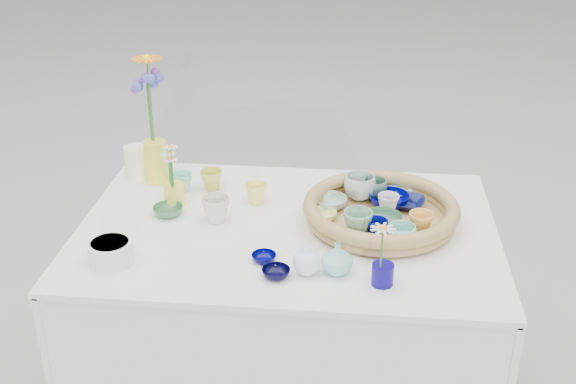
# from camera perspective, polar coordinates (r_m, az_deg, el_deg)

# --- Properties ---
(wicker_tray) EXTENTS (0.47, 0.47, 0.08)m
(wicker_tray) POSITION_cam_1_polar(r_m,az_deg,el_deg) (2.21, 7.33, -1.53)
(wicker_tray) COLOR #8A6443
(wicker_tray) RESTS_ON display_table
(tray_ceramic_0) EXTENTS (0.16, 0.16, 0.04)m
(tray_ceramic_0) POSITION_cam_1_polar(r_m,az_deg,el_deg) (2.28, 7.98, -0.65)
(tray_ceramic_0) COLOR #00006C
(tray_ceramic_0) RESTS_ON wicker_tray
(tray_ceramic_1) EXTENTS (0.14, 0.14, 0.03)m
(tray_ceramic_1) POSITION_cam_1_polar(r_m,az_deg,el_deg) (2.28, 9.33, -0.85)
(tray_ceramic_1) COLOR #0A113F
(tray_ceramic_1) RESTS_ON wicker_tray
(tray_ceramic_2) EXTENTS (0.08, 0.08, 0.07)m
(tray_ceramic_2) POSITION_cam_1_polar(r_m,az_deg,el_deg) (2.13, 10.43, -2.46)
(tray_ceramic_2) COLOR #FBB04A
(tray_ceramic_2) RESTS_ON wicker_tray
(tray_ceramic_3) EXTENTS (0.15, 0.15, 0.04)m
(tray_ceramic_3) POSITION_cam_1_polar(r_m,az_deg,el_deg) (2.16, 7.45, -2.31)
(tray_ceramic_3) COLOR #407556
(tray_ceramic_3) RESTS_ON wicker_tray
(tray_ceramic_4) EXTENTS (0.09, 0.09, 0.08)m
(tray_ceramic_4) POSITION_cam_1_polar(r_m,az_deg,el_deg) (2.09, 5.54, -2.53)
(tray_ceramic_4) COLOR #7FB186
(tray_ceramic_4) RESTS_ON wicker_tray
(tray_ceramic_5) EXTENTS (0.13, 0.13, 0.03)m
(tray_ceramic_5) POSITION_cam_1_polar(r_m,az_deg,el_deg) (2.26, 3.38, -0.83)
(tray_ceramic_5) COLOR #99BAAE
(tray_ceramic_5) RESTS_ON wicker_tray
(tray_ceramic_6) EXTENTS (0.10, 0.10, 0.08)m
(tray_ceramic_6) POSITION_cam_1_polar(r_m,az_deg,el_deg) (2.31, 5.68, 0.39)
(tray_ceramic_6) COLOR #B1CCC0
(tray_ceramic_6) RESTS_ON wicker_tray
(tray_ceramic_7) EXTENTS (0.08, 0.08, 0.06)m
(tray_ceramic_7) POSITION_cam_1_polar(r_m,az_deg,el_deg) (2.23, 7.92, -0.96)
(tray_ceramic_7) COLOR silver
(tray_ceramic_7) RESTS_ON wicker_tray
(tray_ceramic_8) EXTENTS (0.10, 0.10, 0.02)m
(tray_ceramic_8) POSITION_cam_1_polar(r_m,az_deg,el_deg) (2.35, 8.78, -0.06)
(tray_ceramic_8) COLOR #76B6D1
(tray_ceramic_8) RESTS_ON wicker_tray
(tray_ceramic_9) EXTENTS (0.07, 0.07, 0.06)m
(tray_ceramic_9) POSITION_cam_1_polar(r_m,az_deg,el_deg) (2.09, 7.01, -2.92)
(tray_ceramic_9) COLOR #040672
(tray_ceramic_9) RESTS_ON wicker_tray
(tray_ceramic_10) EXTENTS (0.10, 0.10, 0.03)m
(tray_ceramic_10) POSITION_cam_1_polar(r_m,az_deg,el_deg) (2.18, 2.78, -1.87)
(tray_ceramic_10) COLOR #F4F57D
(tray_ceramic_10) RESTS_ON wicker_tray
(tray_ceramic_11) EXTENTS (0.10, 0.10, 0.06)m
(tray_ceramic_11) POSITION_cam_1_polar(r_m,az_deg,el_deg) (2.06, 8.97, -3.45)
(tray_ceramic_11) COLOR #8EE2D4
(tray_ceramic_11) RESTS_ON wicker_tray
(tray_ceramic_12) EXTENTS (0.10, 0.10, 0.06)m
(tray_ceramic_12) POSITION_cam_1_polar(r_m,az_deg,el_deg) (2.32, 6.86, 0.27)
(tray_ceramic_12) COLOR #487661
(tray_ceramic_12) RESTS_ON wicker_tray
(loose_ceramic_0) EXTENTS (0.09, 0.09, 0.07)m
(loose_ceramic_0) POSITION_cam_1_polar(r_m,az_deg,el_deg) (2.41, -6.08, 0.94)
(loose_ceramic_0) COLOR #D0CE48
(loose_ceramic_0) RESTS_ON display_table
(loose_ceramic_1) EXTENTS (0.09, 0.09, 0.07)m
(loose_ceramic_1) POSITION_cam_1_polar(r_m,az_deg,el_deg) (2.31, -2.54, -0.11)
(loose_ceramic_1) COLOR #F6F565
(loose_ceramic_1) RESTS_ON display_table
(loose_ceramic_2) EXTENTS (0.11, 0.11, 0.03)m
(loose_ceramic_2) POSITION_cam_1_polar(r_m,az_deg,el_deg) (2.28, -9.46, -1.47)
(loose_ceramic_2) COLOR #386E42
(loose_ceramic_2) RESTS_ON display_table
(loose_ceramic_3) EXTENTS (0.10, 0.10, 0.08)m
(loose_ceramic_3) POSITION_cam_1_polar(r_m,az_deg,el_deg) (2.21, -5.71, -1.37)
(loose_ceramic_3) COLOR beige
(loose_ceramic_3) RESTS_ON display_table
(loose_ceramic_4) EXTENTS (0.09, 0.09, 0.02)m
(loose_ceramic_4) POSITION_cam_1_polar(r_m,az_deg,el_deg) (2.01, -1.91, -5.21)
(loose_ceramic_4) COLOR #00004E
(loose_ceramic_4) RESTS_ON display_table
(loose_ceramic_5) EXTENTS (0.09, 0.09, 0.06)m
(loose_ceramic_5) POSITION_cam_1_polar(r_m,az_deg,el_deg) (2.42, -8.33, 0.78)
(loose_ceramic_5) COLOR #8BDEC1
(loose_ceramic_5) RESTS_ON display_table
(loose_ceramic_6) EXTENTS (0.09, 0.09, 0.02)m
(loose_ceramic_6) POSITION_cam_1_polar(r_m,az_deg,el_deg) (1.94, -0.96, -6.40)
(loose_ceramic_6) COLOR black
(loose_ceramic_6) RESTS_ON display_table
(fluted_bowl) EXTENTS (0.14, 0.14, 0.06)m
(fluted_bowl) POSITION_cam_1_polar(r_m,az_deg,el_deg) (2.05, -13.84, -4.64)
(fluted_bowl) COLOR silver
(fluted_bowl) RESTS_ON display_table
(bud_vase_paleblue) EXTENTS (0.08, 0.08, 0.11)m
(bud_vase_paleblue) POSITION_cam_1_polar(r_m,az_deg,el_deg) (1.93, 1.50, -5.05)
(bud_vase_paleblue) COLOR white
(bud_vase_paleblue) RESTS_ON display_table
(bud_vase_seafoam) EXTENTS (0.09, 0.09, 0.09)m
(bud_vase_seafoam) POSITION_cam_1_polar(r_m,az_deg,el_deg) (1.95, 3.91, -5.21)
(bud_vase_seafoam) COLOR #82D1C4
(bud_vase_seafoam) RESTS_ON display_table
(bud_vase_cobalt) EXTENTS (0.07, 0.07, 0.06)m
(bud_vase_cobalt) POSITION_cam_1_polar(r_m,az_deg,el_deg) (1.92, 7.48, -6.47)
(bud_vase_cobalt) COLOR #0D0469
(bud_vase_cobalt) RESTS_ON display_table
(single_daisy) EXTENTS (0.09, 0.09, 0.13)m
(single_daisy) POSITION_cam_1_polar(r_m,az_deg,el_deg) (1.86, 7.41, -4.45)
(single_daisy) COLOR silver
(single_daisy) RESTS_ON bud_vase_cobalt
(tall_vase_yellow) EXTENTS (0.10, 0.10, 0.15)m
(tall_vase_yellow) POSITION_cam_1_polar(r_m,az_deg,el_deg) (2.48, -10.38, 2.39)
(tall_vase_yellow) COLOR yellow
(tall_vase_yellow) RESTS_ON display_table
(gerbera) EXTENTS (0.15, 0.15, 0.30)m
(gerbera) POSITION_cam_1_polar(r_m,az_deg,el_deg) (2.42, -10.82, 7.09)
(gerbera) COLOR orange
(gerbera) RESTS_ON tall_vase_yellow
(hydrangea) EXTENTS (0.10, 0.10, 0.28)m
(hydrangea) POSITION_cam_1_polar(r_m,az_deg,el_deg) (2.43, -10.90, 6.21)
(hydrangea) COLOR #4F4FC2
(hydrangea) RESTS_ON tall_vase_yellow
(white_pitcher) EXTENTS (0.14, 0.12, 0.11)m
(white_pitcher) POSITION_cam_1_polar(r_m,az_deg,el_deg) (2.53, -11.83, 2.31)
(white_pitcher) COLOR white
(white_pitcher) RESTS_ON display_table
(daisy_cup) EXTENTS (0.07, 0.07, 0.07)m
(daisy_cup) POSITION_cam_1_polar(r_m,az_deg,el_deg) (2.33, -8.96, -0.19)
(daisy_cup) COLOR #FFEC48
(daisy_cup) RESTS_ON display_table
(daisy_posy) EXTENTS (0.10, 0.10, 0.14)m
(daisy_posy) POSITION_cam_1_polar(r_m,az_deg,el_deg) (2.27, -9.25, 2.08)
(daisy_posy) COLOR white
(daisy_posy) RESTS_ON daisy_cup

